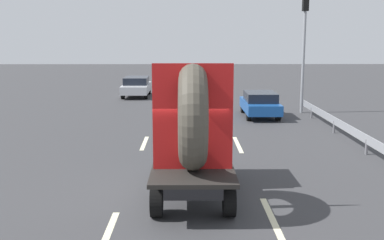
# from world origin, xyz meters

# --- Properties ---
(ground_plane) EXTENTS (120.00, 120.00, 0.00)m
(ground_plane) POSITION_xyz_m (0.00, 0.00, 0.00)
(ground_plane) COLOR #38383A
(flatbed_truck) EXTENTS (2.02, 4.63, 3.56)m
(flatbed_truck) POSITION_xyz_m (0.39, 0.25, 1.69)
(flatbed_truck) COLOR black
(flatbed_truck) RESTS_ON ground_plane
(distant_sedan) EXTENTS (1.71, 3.99, 1.30)m
(distant_sedan) POSITION_xyz_m (4.07, 12.49, 0.70)
(distant_sedan) COLOR black
(distant_sedan) RESTS_ON ground_plane
(traffic_light) EXTENTS (0.42, 0.36, 6.41)m
(traffic_light) POSITION_xyz_m (6.57, 13.75, 4.13)
(traffic_light) COLOR gray
(traffic_light) RESTS_ON ground_plane
(guardrail) EXTENTS (0.10, 15.22, 0.71)m
(guardrail) POSITION_xyz_m (6.67, 6.24, 0.53)
(guardrail) COLOR gray
(guardrail) RESTS_ON ground_plane
(lane_dash_left_near) EXTENTS (0.16, 2.00, 0.01)m
(lane_dash_left_near) POSITION_xyz_m (-1.45, -2.26, 0.00)
(lane_dash_left_near) COLOR beige
(lane_dash_left_near) RESTS_ON ground_plane
(lane_dash_left_far) EXTENTS (0.16, 2.43, 0.01)m
(lane_dash_left_far) POSITION_xyz_m (-1.45, 6.22, 0.00)
(lane_dash_left_far) COLOR beige
(lane_dash_left_far) RESTS_ON ground_plane
(lane_dash_right_near) EXTENTS (0.16, 2.71, 0.01)m
(lane_dash_right_near) POSITION_xyz_m (2.23, -1.65, 0.00)
(lane_dash_right_near) COLOR beige
(lane_dash_right_near) RESTS_ON ground_plane
(lane_dash_right_far) EXTENTS (0.16, 2.76, 0.01)m
(lane_dash_right_far) POSITION_xyz_m (2.23, 5.94, 0.00)
(lane_dash_right_far) COLOR beige
(lane_dash_right_far) RESTS_ON ground_plane
(oncoming_car) EXTENTS (1.79, 4.18, 1.36)m
(oncoming_car) POSITION_xyz_m (-3.33, 20.99, 0.73)
(oncoming_car) COLOR black
(oncoming_car) RESTS_ON ground_plane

